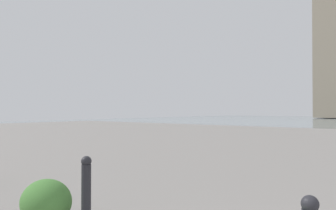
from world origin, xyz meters
TOP-DOWN VIEW (x-y plane):
  - bollard_mid at (3.78, -1.04)m, footprint 0.13×0.13m
  - shrub_low at (4.27, -0.79)m, footprint 0.68×0.62m

SIDE VIEW (x-z plane):
  - shrub_low at x=4.27m, z-range 0.00..0.58m
  - bollard_mid at x=3.78m, z-range 0.02..0.92m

